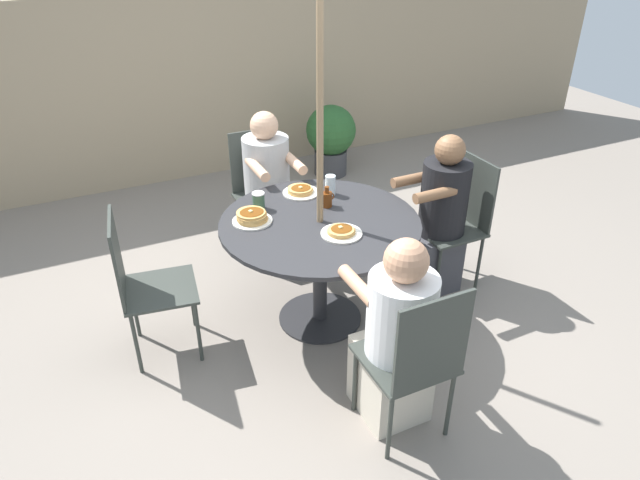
% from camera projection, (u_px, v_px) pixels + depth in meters
% --- Properties ---
extents(ground_plane, '(12.00, 12.00, 0.00)m').
position_uv_depth(ground_plane, '(320.00, 318.00, 3.85)').
color(ground_plane, gray).
extents(back_fence, '(10.00, 0.06, 1.76)m').
position_uv_depth(back_fence, '(199.00, 89.00, 5.51)').
color(back_fence, tan).
rests_on(back_fence, ground).
extents(patio_table, '(1.24, 1.24, 0.74)m').
position_uv_depth(patio_table, '(320.00, 238.00, 3.53)').
color(patio_table, '#28282B').
rests_on(patio_table, ground).
extents(umbrella_pole, '(0.04, 0.04, 2.12)m').
position_uv_depth(umbrella_pole, '(320.00, 173.00, 3.31)').
color(umbrella_pole, '#846B4C').
rests_on(umbrella_pole, ground).
extents(patio_chair_north, '(0.47, 0.47, 0.94)m').
position_uv_depth(patio_chair_north, '(142.00, 280.00, 3.30)').
color(patio_chair_north, '#333833').
rests_on(patio_chair_north, ground).
extents(patio_chair_east, '(0.42, 0.42, 0.94)m').
position_uv_depth(patio_chair_east, '(416.00, 357.00, 2.74)').
color(patio_chair_east, '#333833').
rests_on(patio_chair_east, ground).
extents(diner_east, '(0.35, 0.52, 1.10)m').
position_uv_depth(diner_east, '(396.00, 340.00, 2.89)').
color(diner_east, beige).
rests_on(diner_east, ground).
extents(patio_chair_south, '(0.42, 0.42, 0.94)m').
position_uv_depth(patio_chair_south, '(459.00, 216.00, 3.99)').
color(patio_chair_south, '#333833').
rests_on(patio_chair_south, ground).
extents(diner_south, '(0.49, 0.33, 1.15)m').
position_uv_depth(diner_south, '(438.00, 221.00, 3.92)').
color(diner_south, '#3D3D42').
rests_on(diner_south, ground).
extents(patio_chair_west, '(0.42, 0.42, 0.94)m').
position_uv_depth(patio_chair_west, '(261.00, 185.00, 4.43)').
color(patio_chair_west, '#333833').
rests_on(patio_chair_west, ground).
extents(diner_west, '(0.35, 0.54, 1.16)m').
position_uv_depth(diner_west, '(269.00, 194.00, 4.29)').
color(diner_west, slate).
rests_on(diner_west, ground).
extents(pancake_plate_a, '(0.24, 0.24, 0.08)m').
position_uv_depth(pancake_plate_a, '(252.00, 217.00, 3.45)').
color(pancake_plate_a, silver).
rests_on(pancake_plate_a, patio_table).
extents(pancake_plate_b, '(0.24, 0.24, 0.05)m').
position_uv_depth(pancake_plate_b, '(341.00, 232.00, 3.33)').
color(pancake_plate_b, silver).
rests_on(pancake_plate_b, patio_table).
extents(pancake_plate_c, '(0.24, 0.24, 0.05)m').
position_uv_depth(pancake_plate_c, '(301.00, 191.00, 3.80)').
color(pancake_plate_c, silver).
rests_on(pancake_plate_c, patio_table).
extents(syrup_bottle, '(0.09, 0.07, 0.14)m').
position_uv_depth(syrup_bottle, '(327.00, 199.00, 3.62)').
color(syrup_bottle, '#602D0F').
rests_on(syrup_bottle, patio_table).
extents(coffee_cup, '(0.08, 0.08, 0.11)m').
position_uv_depth(coffee_cup, '(259.00, 201.00, 3.59)').
color(coffee_cup, '#33513D').
rests_on(coffee_cup, patio_table).
extents(drinking_glass_a, '(0.07, 0.07, 0.13)m').
position_uv_depth(drinking_glass_a, '(330.00, 185.00, 3.76)').
color(drinking_glass_a, silver).
rests_on(drinking_glass_a, patio_table).
extents(potted_shrub, '(0.50, 0.50, 0.72)m').
position_uv_depth(potted_shrub, '(331.00, 136.00, 5.73)').
color(potted_shrub, '#3D3D3F').
rests_on(potted_shrub, ground).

